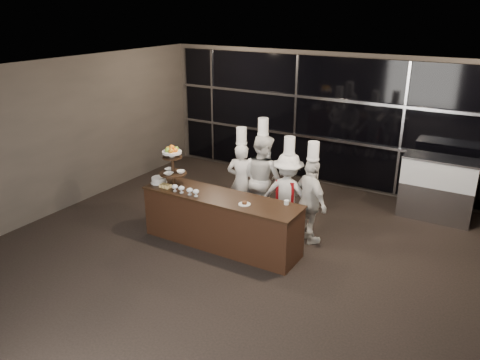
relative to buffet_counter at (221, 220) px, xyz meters
The scene contains 14 objects.
room 1.84m from the buffet_counter, 54.78° to the right, with size 10.00×10.00×10.00m.
window_wall 3.94m from the buffet_counter, 76.69° to the left, with size 8.60×0.10×2.80m.
buffet_counter is the anchor object (origin of this frame).
display_stand 1.33m from the buffet_counter, behind, with size 0.48×0.48×0.74m.
compotes 0.81m from the buffet_counter, 158.90° to the right, with size 0.56×0.11×0.12m.
layer_cake 1.39m from the buffet_counter, behind, with size 0.30×0.30×0.11m.
pastry_squares 1.17m from the buffet_counter, behind, with size 0.20×0.13×0.05m.
small_plate 0.71m from the buffet_counter, 10.82° to the right, with size 0.20×0.20×0.05m.
chef_cup 1.23m from the buffet_counter, 12.79° to the left, with size 0.08×0.08×0.07m, color white.
display_case 4.28m from the buffet_counter, 45.72° to the left, with size 1.36×0.59×1.24m.
chef_a 1.14m from the buffet_counter, 101.85° to the left, with size 0.64×0.49×1.84m.
chef_b 1.32m from the buffet_counter, 84.45° to the left, with size 0.99×0.86×2.02m.
chef_c 1.31m from the buffet_counter, 52.93° to the left, with size 1.04×0.67×1.82m.
chef_d 1.58m from the buffet_counter, 35.29° to the left, with size 0.95×0.82×1.83m.
Camera 1 is at (3.12, -4.83, 3.95)m, focal length 35.00 mm.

